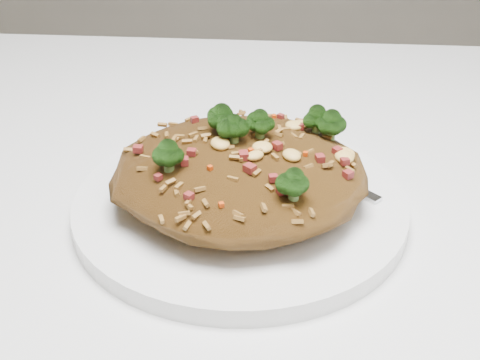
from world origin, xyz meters
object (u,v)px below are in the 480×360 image
Objects in this scene: dining_table at (340,322)px; fried_rice at (241,163)px; plate at (240,205)px; fork at (306,164)px.

fried_rice reaches higher than dining_table.
plate is 0.04m from fried_rice.
plate is 0.07m from fork.
plate is at bearing -90.94° from fork.
dining_table is 0.13m from plate.
plate is 1.33× the size of fried_rice.
fork is at bearing 45.82° from plate.
fried_rice is 1.45× the size of fork.
fork is (0.05, 0.05, 0.01)m from plate.
fried_rice reaches higher than fork.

